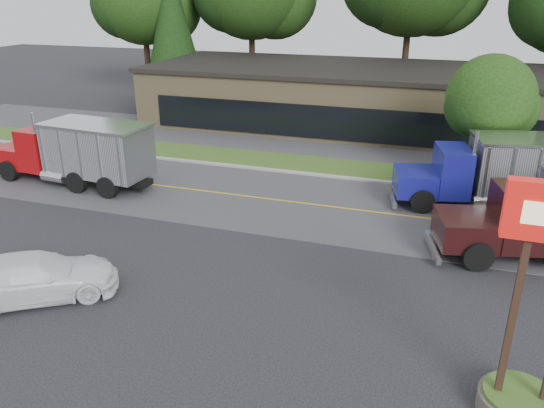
{
  "coord_description": "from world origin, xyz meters",
  "views": [
    {
      "loc": [
        8.05,
        -13.93,
        9.58
      ],
      "look_at": [
        1.95,
        4.25,
        1.8
      ],
      "focal_mm": 35.0,
      "sensor_mm": 36.0,
      "label": 1
    }
  ],
  "objects": [
    {
      "name": "tree_verge",
      "position": [
        10.07,
        15.06,
        4.25
      ],
      "size": [
        4.68,
        4.41,
        6.68
      ],
      "color": "#382619",
      "rests_on": "ground"
    },
    {
      "name": "curb",
      "position": [
        0.0,
        13.2,
        0.0
      ],
      "size": [
        60.0,
        0.3,
        0.12
      ],
      "primitive_type": "cube",
      "color": "#9E9E99",
      "rests_on": "ground"
    },
    {
      "name": "bilo_sign",
      "position": [
        10.5,
        -2.5,
        2.02
      ],
      "size": [
        2.2,
        1.9,
        5.95
      ],
      "color": "#6B6054",
      "rests_on": "ground"
    },
    {
      "name": "strip_mall",
      "position": [
        2.0,
        26.0,
        2.0
      ],
      "size": [
        32.0,
        12.0,
        4.0
      ],
      "primitive_type": "cube",
      "color": "#98845D",
      "rests_on": "ground"
    },
    {
      "name": "road",
      "position": [
        0.0,
        9.0,
        0.0
      ],
      "size": [
        60.0,
        8.0,
        0.02
      ],
      "primitive_type": "cube",
      "color": "#5B5B60",
      "rests_on": "ground"
    },
    {
      "name": "far_parking",
      "position": [
        0.0,
        20.0,
        0.0
      ],
      "size": [
        60.0,
        7.0,
        0.02
      ],
      "primitive_type": "cube",
      "color": "#5B5B60",
      "rests_on": "ground"
    },
    {
      "name": "grass_verge",
      "position": [
        0.0,
        15.0,
        0.0
      ],
      "size": [
        60.0,
        3.4,
        0.03
      ],
      "primitive_type": "cube",
      "color": "#33551D",
      "rests_on": "ground"
    },
    {
      "name": "dump_truck_blue",
      "position": [
        10.67,
        11.55,
        1.81
      ],
      "size": [
        8.76,
        4.33,
        3.36
      ],
      "rotation": [
        0.0,
        0.0,
        3.37
      ],
      "color": "black",
      "rests_on": "ground"
    },
    {
      "name": "evergreen_left",
      "position": [
        -16.0,
        30.0,
        6.79
      ],
      "size": [
        5.43,
        5.43,
        12.34
      ],
      "color": "#382619",
      "rests_on": "ground"
    },
    {
      "name": "center_line",
      "position": [
        0.0,
        9.0,
        0.0
      ],
      "size": [
        60.0,
        0.12,
        0.01
      ],
      "primitive_type": "cube",
      "color": "gold",
      "rests_on": "ground"
    },
    {
      "name": "ground",
      "position": [
        0.0,
        0.0,
        0.0
      ],
      "size": [
        140.0,
        140.0,
        0.0
      ],
      "primitive_type": "plane",
      "color": "#38383E",
      "rests_on": "ground"
    },
    {
      "name": "rally_car",
      "position": [
        -4.25,
        -1.91,
        0.76
      ],
      "size": [
        5.53,
        4.77,
        1.52
      ],
      "primitive_type": "imported",
      "rotation": [
        0.0,
        0.0,
        2.18
      ],
      "color": "white",
      "rests_on": "ground"
    },
    {
      "name": "dump_truck_red",
      "position": [
        -9.9,
        7.98,
        1.81
      ],
      "size": [
        9.43,
        3.29,
        3.36
      ],
      "rotation": [
        0.0,
        0.0,
        3.07
      ],
      "color": "black",
      "rests_on": "ground"
    }
  ]
}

